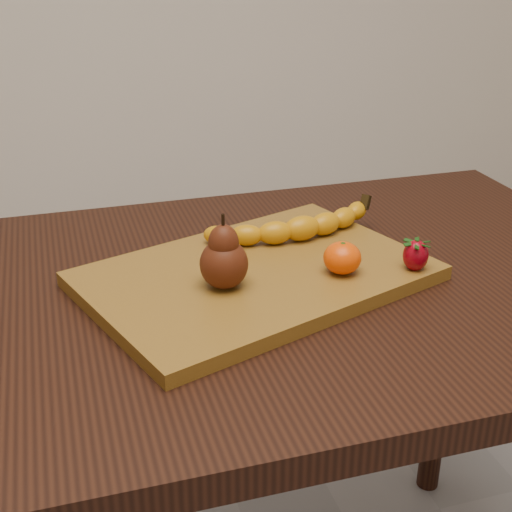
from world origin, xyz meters
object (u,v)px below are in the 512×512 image
object	(u,v)px
table	(299,336)
cutting_board	(256,276)
mandarin	(342,258)
pear	(224,251)

from	to	relation	value
table	cutting_board	bearing A→B (deg)	-179.78
cutting_board	mandarin	size ratio (longest dim) A/B	8.81
pear	mandarin	size ratio (longest dim) A/B	1.92
table	pear	world-z (taller)	pear
table	pear	bearing A→B (deg)	-163.40
table	mandarin	size ratio (longest dim) A/B	19.57
table	cutting_board	size ratio (longest dim) A/B	2.22
table	pear	xyz separation A→B (m)	(-0.12, -0.04, 0.17)
cutting_board	pear	bearing A→B (deg)	-165.76
table	pear	distance (m)	0.21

